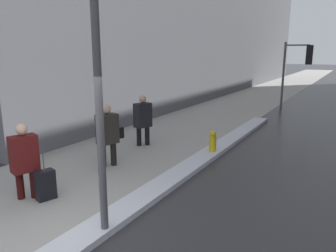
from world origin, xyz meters
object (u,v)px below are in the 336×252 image
object	(u,v)px
lamp_post	(97,58)
fire_hydrant	(213,143)
pedestrian_in_glasses	(143,118)
rolling_suitcase	(45,185)
traffic_light_near	(300,62)
pedestrian_trailing	(24,158)
pedestrian_with_shoulder_bag	(108,132)

from	to	relation	value
lamp_post	fire_hydrant	xyz separation A→B (m)	(-0.11, 4.69, -2.40)
lamp_post	pedestrian_in_glasses	bearing A→B (deg)	117.43
lamp_post	rolling_suitcase	size ratio (longest dim) A/B	4.79
traffic_light_near	rolling_suitcase	world-z (taller)	traffic_light_near
pedestrian_trailing	pedestrian_in_glasses	distance (m)	4.26
pedestrian_with_shoulder_bag	pedestrian_in_glasses	size ratio (longest dim) A/B	1.01
traffic_light_near	pedestrian_with_shoulder_bag	xyz separation A→B (m)	(-2.75, -10.86, -1.49)
pedestrian_in_glasses	fire_hydrant	distance (m)	2.30
fire_hydrant	pedestrian_with_shoulder_bag	bearing A→B (deg)	-131.82
rolling_suitcase	lamp_post	bearing A→B (deg)	95.43
lamp_post	fire_hydrant	distance (m)	5.27
rolling_suitcase	fire_hydrant	bearing A→B (deg)	175.71
traffic_light_near	fire_hydrant	size ratio (longest dim) A/B	4.71
lamp_post	pedestrian_with_shoulder_bag	distance (m)	3.75
traffic_light_near	pedestrian_trailing	bearing A→B (deg)	-107.32
pedestrian_in_glasses	rolling_suitcase	xyz separation A→B (m)	(0.50, -4.11, -0.57)
pedestrian_with_shoulder_bag	fire_hydrant	bearing A→B (deg)	155.77
pedestrian_trailing	pedestrian_in_glasses	bearing A→B (deg)	-160.44
lamp_post	pedestrian_with_shoulder_bag	bearing A→B (deg)	128.87
traffic_light_near	pedestrian_in_glasses	bearing A→B (deg)	-113.79
pedestrian_trailing	rolling_suitcase	xyz separation A→B (m)	(0.36, 0.14, -0.54)
fire_hydrant	rolling_suitcase	bearing A→B (deg)	-111.89
lamp_post	pedestrian_with_shoulder_bag	xyz separation A→B (m)	(-2.04, 2.53, -1.87)
traffic_light_near	rolling_suitcase	size ratio (longest dim) A/B	3.47
fire_hydrant	traffic_light_near	bearing A→B (deg)	84.64
lamp_post	pedestrian_trailing	bearing A→B (deg)	173.45
pedestrian_trailing	fire_hydrant	bearing A→B (deg)	172.45
pedestrian_in_glasses	rolling_suitcase	world-z (taller)	pedestrian_in_glasses
pedestrian_trailing	pedestrian_with_shoulder_bag	world-z (taller)	pedestrian_with_shoulder_bag
lamp_post	pedestrian_trailing	world-z (taller)	lamp_post
lamp_post	traffic_light_near	world-z (taller)	lamp_post
pedestrian_with_shoulder_bag	rolling_suitcase	world-z (taller)	pedestrian_with_shoulder_bag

